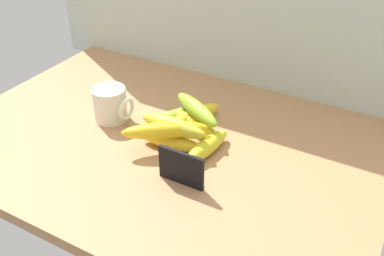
# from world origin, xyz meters

# --- Properties ---
(counter_top) EXTENTS (1.10, 0.76, 0.03)m
(counter_top) POSITION_xyz_m (0.00, 0.00, 0.01)
(counter_top) COLOR #AF7C4F
(counter_top) RESTS_ON ground
(chalkboard_sign) EXTENTS (0.11, 0.02, 0.08)m
(chalkboard_sign) POSITION_xyz_m (0.13, -0.12, 0.07)
(chalkboard_sign) COLOR black
(chalkboard_sign) RESTS_ON counter_top
(coffee_mug) EXTENTS (0.10, 0.09, 0.09)m
(coffee_mug) POSITION_xyz_m (-0.18, 0.02, 0.08)
(coffee_mug) COLOR silver
(coffee_mug) RESTS_ON counter_top
(banana_0) EXTENTS (0.06, 0.17, 0.04)m
(banana_0) POSITION_xyz_m (0.12, -0.00, 0.05)
(banana_0) COLOR yellow
(banana_0) RESTS_ON counter_top
(banana_1) EXTENTS (0.10, 0.18, 0.04)m
(banana_1) POSITION_xyz_m (0.03, 0.10, 0.05)
(banana_1) COLOR yellow
(banana_1) RESTS_ON counter_top
(banana_2) EXTENTS (0.18, 0.10, 0.04)m
(banana_2) POSITION_xyz_m (0.05, 0.07, 0.05)
(banana_2) COLOR yellow
(banana_2) RESTS_ON counter_top
(banana_3) EXTENTS (0.13, 0.19, 0.03)m
(banana_3) POSITION_xyz_m (-0.02, 0.08, 0.05)
(banana_3) COLOR #94B738
(banana_3) RESTS_ON counter_top
(banana_4) EXTENTS (0.17, 0.06, 0.04)m
(banana_4) POSITION_xyz_m (0.04, -0.02, 0.05)
(banana_4) COLOR yellow
(banana_4) RESTS_ON counter_top
(banana_5) EXTENTS (0.19, 0.16, 0.04)m
(banana_5) POSITION_xyz_m (0.03, -0.04, 0.09)
(banana_5) COLOR yellow
(banana_5) RESTS_ON banana_4
(banana_6) EXTENTS (0.18, 0.13, 0.04)m
(banana_6) POSITION_xyz_m (0.05, 0.09, 0.09)
(banana_6) COLOR #8DBC2C
(banana_6) RESTS_ON banana_2
(banana_7) EXTENTS (0.18, 0.04, 0.04)m
(banana_7) POSITION_xyz_m (0.04, -0.01, 0.09)
(banana_7) COLOR gold
(banana_7) RESTS_ON banana_4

